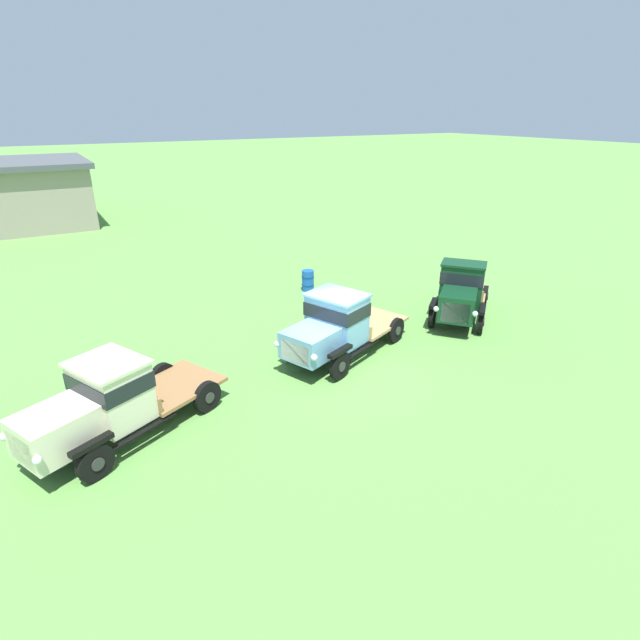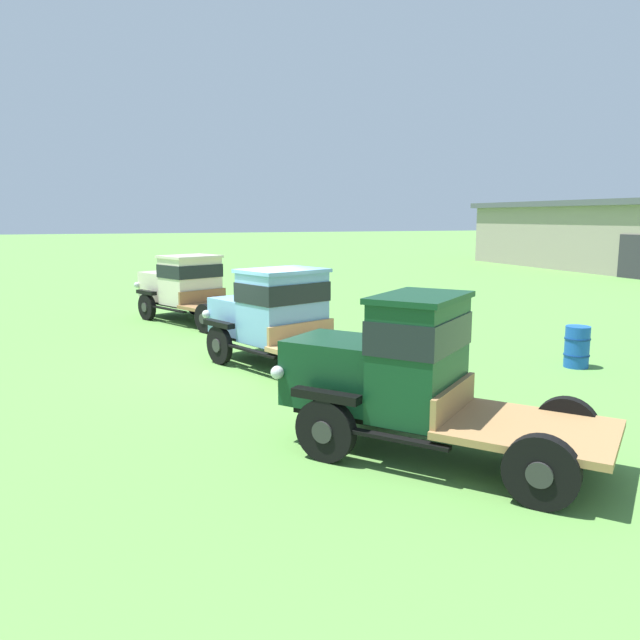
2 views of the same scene
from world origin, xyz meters
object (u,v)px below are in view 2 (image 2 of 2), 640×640
(oil_drum_beside_row, at_px, (577,347))
(vintage_truck_second_in_line, at_px, (279,314))
(vintage_truck_midrow_center, at_px, (406,373))
(vintage_truck_foreground_near, at_px, (187,286))

(oil_drum_beside_row, bearing_deg, vintage_truck_second_in_line, -111.62)
(vintage_truck_midrow_center, bearing_deg, vintage_truck_second_in_line, -178.09)
(vintage_truck_second_in_line, xyz_separation_m, oil_drum_beside_row, (2.48, 6.25, -0.71))
(vintage_truck_second_in_line, distance_m, oil_drum_beside_row, 6.76)
(vintage_truck_foreground_near, distance_m, oil_drum_beside_row, 12.07)
(vintage_truck_second_in_line, distance_m, vintage_truck_midrow_center, 5.73)
(vintage_truck_second_in_line, bearing_deg, vintage_truck_midrow_center, 1.91)
(oil_drum_beside_row, bearing_deg, vintage_truck_midrow_center, -61.78)
(vintage_truck_second_in_line, relative_size, vintage_truck_midrow_center, 1.20)
(vintage_truck_foreground_near, bearing_deg, vintage_truck_second_in_line, 8.47)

